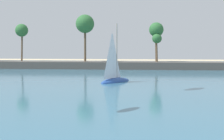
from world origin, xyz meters
The scene contains 3 objects.
sea centered at (0.00, 62.08, 0.03)m, with size 220.00×109.35×0.06m, color #386B84.
palm_headland centered at (-0.25, 76.87, 3.27)m, with size 102.99×6.02×13.27m.
sailboat_near_shore centered at (-1.45, 47.50, 0.96)m, with size 5.45×6.92×9.99m.
Camera 1 is at (3.18, -6.87, 6.15)m, focal length 55.32 mm.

